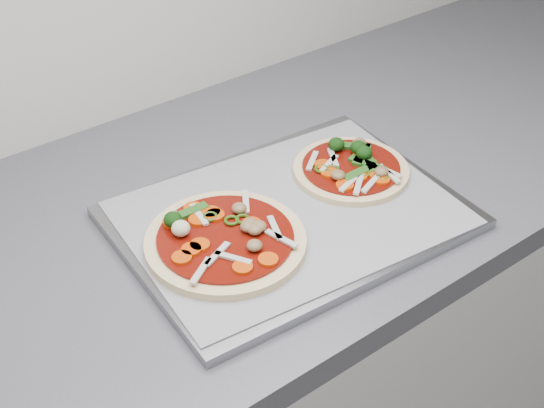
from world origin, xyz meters
TOP-DOWN VIEW (x-y plane):
  - base_cabinet at (0.00, 1.30)m, footprint 3.60×0.60m
  - baking_tray at (-0.71, 1.22)m, footprint 0.46×0.35m
  - parchment at (-0.71, 1.22)m, footprint 0.45×0.35m
  - pizza_left at (-0.82, 1.21)m, footprint 0.27×0.27m
  - pizza_right at (-0.58, 1.24)m, footprint 0.22×0.22m

SIDE VIEW (x-z plane):
  - base_cabinet at x=0.00m, z-range 0.00..0.86m
  - baking_tray at x=-0.71m, z-range 0.90..0.91m
  - parchment at x=-0.71m, z-range 0.91..0.92m
  - pizza_right at x=-0.58m, z-range 0.91..0.94m
  - pizza_left at x=-0.82m, z-range 0.91..0.94m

